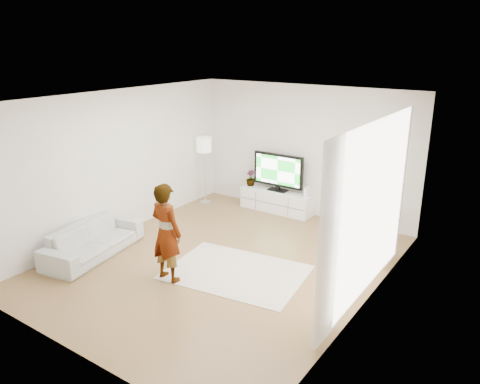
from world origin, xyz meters
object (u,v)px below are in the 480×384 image
Objects in this scene: player at (166,233)px; floor_lamp at (204,148)px; media_console at (277,201)px; television at (278,171)px; rug at (236,272)px; sofa at (93,240)px.

floor_lamp is at bearing -56.24° from player.
media_console is 0.69m from television.
media_console is at bearing 15.69° from floor_lamp.
media_console is 1.38× the size of television.
floor_lamp reaches higher than media_console.
rug is 1.38× the size of player.
sofa is (-1.72, -0.08, -0.53)m from player.
sofa is 3.50m from floor_lamp.
floor_lamp is (-1.68, -0.47, 1.09)m from media_console.
player is 1.80m from sofa.
media_console is 0.85× the size of sofa.
player is 0.82× the size of sofa.
player reaches higher than floor_lamp.
television is at bearing -32.48° from sofa.
sofa is 1.25× the size of floor_lamp.
rug is 1.41× the size of floor_lamp.
television is at bearing -83.18° from player.
player is 1.02× the size of floor_lamp.
media_console is at bearing -90.00° from television.
floor_lamp reaches higher than sofa.
television is 0.75× the size of player.
player is (-0.77, -0.80, 0.81)m from rug.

